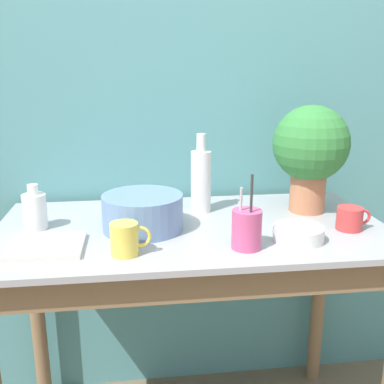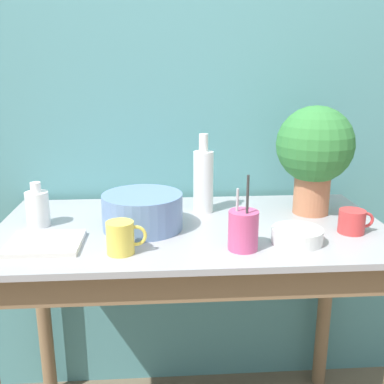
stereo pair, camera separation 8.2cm
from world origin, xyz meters
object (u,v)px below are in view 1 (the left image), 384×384
object	(u,v)px
mug_red	(350,218)
bowl_wash_large	(143,212)
bottle_tall	(201,180)
bottle_short	(35,210)
utensil_cup	(247,229)
tray_board	(46,247)
potted_plant	(311,148)
mug_yellow	(125,239)
bowl_small_enamel_white	(298,233)

from	to	relation	value
mug_red	bowl_wash_large	bearing A→B (deg)	172.48
bottle_tall	mug_red	bearing A→B (deg)	-28.90
bowl_wash_large	bottle_short	size ratio (longest dim) A/B	1.75
bowl_wash_large	utensil_cup	bearing A→B (deg)	-33.84
tray_board	utensil_cup	bearing A→B (deg)	-6.42
mug_red	utensil_cup	xyz separation A→B (m)	(-0.38, -0.11, 0.02)
potted_plant	tray_board	world-z (taller)	potted_plant
bottle_tall	bottle_short	bearing A→B (deg)	-168.58
bottle_tall	mug_yellow	distance (m)	0.47
utensil_cup	mug_red	bearing A→B (deg)	16.47
bowl_wash_large	mug_red	bearing A→B (deg)	-7.52
bottle_short	bowl_wash_large	bearing A→B (deg)	-7.99
bowl_wash_large	mug_red	world-z (taller)	bowl_wash_large
mug_yellow	bottle_tall	bearing A→B (deg)	53.77
potted_plant	bottle_tall	distance (m)	0.42
potted_plant	bottle_tall	bearing A→B (deg)	173.51
potted_plant	utensil_cup	distance (m)	0.49
bottle_short	tray_board	xyz separation A→B (m)	(0.06, -0.19, -0.06)
bottle_short	mug_yellow	distance (m)	0.40
potted_plant	bowl_wash_large	bearing A→B (deg)	-168.85
bottle_tall	mug_red	xyz separation A→B (m)	(0.47, -0.26, -0.08)
bottle_tall	utensil_cup	distance (m)	0.38
bowl_wash_large	utensil_cup	world-z (taller)	utensil_cup
utensil_cup	tray_board	world-z (taller)	utensil_cup
bottle_short	bowl_small_enamel_white	bearing A→B (deg)	-14.33
bottle_short	mug_red	bearing A→B (deg)	-7.68
mug_yellow	mug_red	bearing A→B (deg)	9.01
bottle_tall	mug_yellow	bearing A→B (deg)	-126.23
bowl_wash_large	bottle_tall	distance (m)	0.28
bowl_small_enamel_white	tray_board	size ratio (longest dim) A/B	0.72
bowl_small_enamel_white	mug_red	bearing A→B (deg)	19.65
potted_plant	bowl_small_enamel_white	xyz separation A→B (m)	(-0.14, -0.29, -0.22)
bowl_wash_large	mug_red	size ratio (longest dim) A/B	2.29
utensil_cup	bottle_tall	bearing A→B (deg)	102.74
tray_board	bowl_small_enamel_white	bearing A→B (deg)	-2.04
bottle_short	mug_red	world-z (taller)	bottle_short
bottle_tall	utensil_cup	size ratio (longest dim) A/B	1.26
potted_plant	bottle_short	world-z (taller)	potted_plant
bottle_tall	utensil_cup	world-z (taller)	bottle_tall
bowl_wash_large	utensil_cup	size ratio (longest dim) A/B	1.16
bottle_short	mug_yellow	size ratio (longest dim) A/B	1.30
mug_red	mug_yellow	size ratio (longest dim) A/B	0.99
utensil_cup	potted_plant	bearing A→B (deg)	46.02
mug_yellow	tray_board	world-z (taller)	mug_yellow
bowl_small_enamel_white	bottle_tall	bearing A→B (deg)	128.24
mug_yellow	utensil_cup	world-z (taller)	utensil_cup
potted_plant	tray_board	size ratio (longest dim) A/B	1.80
bottle_tall	mug_yellow	world-z (taller)	bottle_tall
mug_red	utensil_cup	bearing A→B (deg)	-163.53
bottle_tall	bottle_short	xyz separation A→B (m)	(-0.58, -0.12, -0.06)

